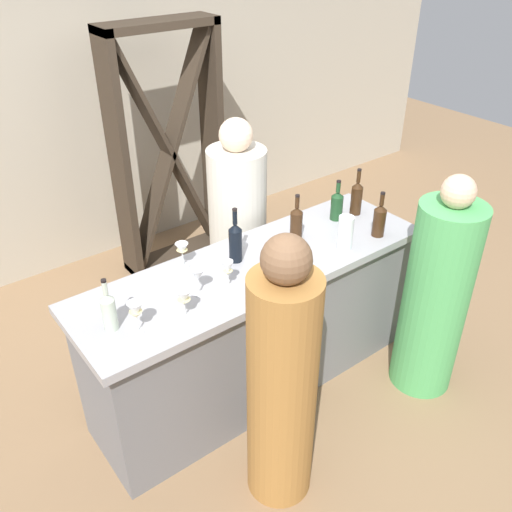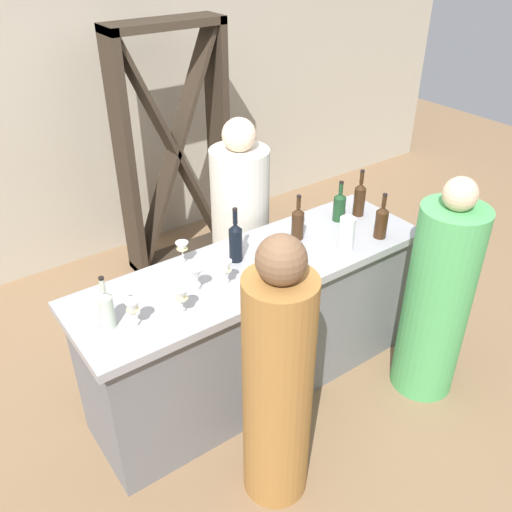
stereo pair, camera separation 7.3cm
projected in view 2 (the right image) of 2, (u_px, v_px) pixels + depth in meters
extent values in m
plane|color=#846647|center=(256.00, 381.00, 3.65)|extent=(12.00, 12.00, 0.00)
cube|color=#B2A893|center=(96.00, 94.00, 4.42)|extent=(8.00, 0.10, 2.80)
cube|color=slate|center=(256.00, 330.00, 3.42)|extent=(2.10, 0.58, 0.89)
cube|color=#99999E|center=(256.00, 267.00, 3.17)|extent=(2.18, 0.66, 0.05)
cube|color=#33281E|center=(125.00, 164.00, 4.23)|extent=(0.06, 0.28, 2.00)
cube|color=#33281E|center=(219.00, 141.00, 4.65)|extent=(0.06, 0.28, 2.00)
cube|color=#33281E|center=(163.00, 23.00, 3.92)|extent=(0.91, 0.28, 0.06)
cube|color=#33281E|center=(183.00, 254.00, 4.95)|extent=(0.91, 0.28, 0.06)
cube|color=#33281E|center=(174.00, 152.00, 4.44)|extent=(0.82, 0.20, 1.89)
cube|color=#33281E|center=(174.00, 152.00, 4.44)|extent=(0.82, 0.20, 1.89)
cylinder|color=#B7C6B2|center=(107.00, 312.00, 2.64)|extent=(0.07, 0.07, 0.17)
cone|color=#B7C6B2|center=(104.00, 295.00, 2.58)|extent=(0.07, 0.07, 0.03)
cylinder|color=#B7C6B2|center=(102.00, 286.00, 2.55)|extent=(0.02, 0.02, 0.07)
cylinder|color=black|center=(101.00, 278.00, 2.53)|extent=(0.03, 0.03, 0.01)
cylinder|color=black|center=(236.00, 245.00, 3.13)|extent=(0.08, 0.08, 0.20)
cone|color=black|center=(235.00, 227.00, 3.07)|extent=(0.08, 0.08, 0.04)
cylinder|color=black|center=(235.00, 217.00, 3.04)|extent=(0.03, 0.03, 0.08)
cylinder|color=black|center=(235.00, 209.00, 3.01)|extent=(0.03, 0.03, 0.01)
cylinder|color=#331E0F|center=(298.00, 226.00, 3.35)|extent=(0.08, 0.08, 0.17)
cone|color=#331E0F|center=(298.00, 211.00, 3.30)|extent=(0.08, 0.08, 0.03)
cylinder|color=#331E0F|center=(299.00, 203.00, 3.27)|extent=(0.03, 0.03, 0.07)
cylinder|color=black|center=(299.00, 196.00, 3.24)|extent=(0.03, 0.03, 0.01)
cylinder|color=#193D1E|center=(339.00, 209.00, 3.55)|extent=(0.08, 0.08, 0.16)
cone|color=#193D1E|center=(340.00, 195.00, 3.50)|extent=(0.08, 0.08, 0.03)
cylinder|color=#193D1E|center=(341.00, 188.00, 3.48)|extent=(0.03, 0.03, 0.07)
cylinder|color=black|center=(342.00, 182.00, 3.45)|extent=(0.03, 0.03, 0.01)
cylinder|color=#331E0F|center=(381.00, 224.00, 3.36)|extent=(0.08, 0.08, 0.17)
cone|color=#331E0F|center=(383.00, 209.00, 3.31)|extent=(0.08, 0.08, 0.03)
cylinder|color=#331E0F|center=(384.00, 201.00, 3.28)|extent=(0.03, 0.03, 0.07)
cylinder|color=black|center=(385.00, 195.00, 3.26)|extent=(0.03, 0.03, 0.01)
cylinder|color=#331E0F|center=(359.00, 202.00, 3.61)|extent=(0.07, 0.07, 0.19)
cone|color=#331E0F|center=(361.00, 186.00, 3.55)|extent=(0.07, 0.07, 0.04)
cylinder|color=#331E0F|center=(362.00, 178.00, 3.52)|extent=(0.03, 0.03, 0.08)
cylinder|color=black|center=(363.00, 171.00, 3.49)|extent=(0.03, 0.03, 0.01)
cylinder|color=white|center=(183.00, 315.00, 2.75)|extent=(0.06, 0.06, 0.00)
cylinder|color=white|center=(182.00, 308.00, 2.73)|extent=(0.01, 0.01, 0.08)
cone|color=white|center=(181.00, 296.00, 2.69)|extent=(0.08, 0.08, 0.08)
cone|color=beige|center=(182.00, 300.00, 2.70)|extent=(0.07, 0.07, 0.03)
cylinder|color=white|center=(136.00, 329.00, 2.66)|extent=(0.06, 0.06, 0.00)
cylinder|color=white|center=(135.00, 322.00, 2.64)|extent=(0.01, 0.01, 0.08)
cone|color=white|center=(133.00, 308.00, 2.59)|extent=(0.07, 0.07, 0.09)
cone|color=beige|center=(133.00, 313.00, 2.60)|extent=(0.06, 0.06, 0.04)
cylinder|color=white|center=(227.00, 286.00, 2.96)|extent=(0.06, 0.06, 0.00)
cylinder|color=white|center=(227.00, 280.00, 2.94)|extent=(0.01, 0.01, 0.08)
cone|color=white|center=(227.00, 267.00, 2.90)|extent=(0.06, 0.06, 0.08)
cone|color=beige|center=(227.00, 272.00, 2.91)|extent=(0.05, 0.05, 0.02)
cylinder|color=white|center=(197.00, 293.00, 2.91)|extent=(0.06, 0.06, 0.00)
cylinder|color=white|center=(197.00, 286.00, 2.89)|extent=(0.01, 0.01, 0.08)
cone|color=white|center=(196.00, 274.00, 2.85)|extent=(0.08, 0.08, 0.07)
cylinder|color=white|center=(183.00, 264.00, 3.14)|extent=(0.07, 0.07, 0.00)
cylinder|color=white|center=(183.00, 258.00, 3.12)|extent=(0.01, 0.01, 0.08)
cone|color=white|center=(182.00, 248.00, 3.08)|extent=(0.07, 0.07, 0.07)
cone|color=beige|center=(182.00, 251.00, 3.09)|extent=(0.06, 0.06, 0.03)
cylinder|color=silver|center=(347.00, 234.00, 3.24)|extent=(0.09, 0.09, 0.21)
cylinder|color=#9E6B33|center=(277.00, 394.00, 2.66)|extent=(0.42, 0.42, 1.34)
sphere|color=brown|center=(281.00, 260.00, 2.25)|extent=(0.22, 0.22, 0.22)
cylinder|color=#4CA559|center=(437.00, 303.00, 3.32)|extent=(0.50, 0.50, 1.28)
sphere|color=#D8AD8C|center=(460.00, 194.00, 2.93)|extent=(0.19, 0.19, 0.19)
cylinder|color=beige|center=(241.00, 242.00, 3.86)|extent=(0.48, 0.48, 1.36)
sphere|color=beige|center=(239.00, 135.00, 3.45)|extent=(0.22, 0.22, 0.22)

